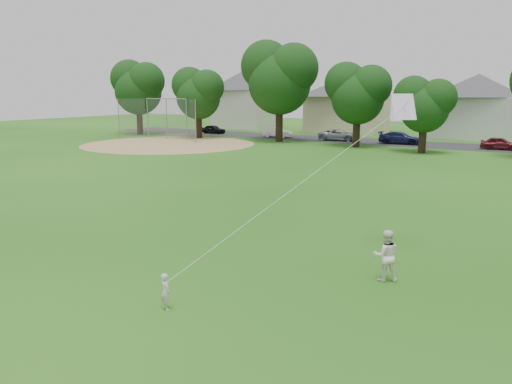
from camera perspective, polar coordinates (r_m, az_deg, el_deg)
The scene contains 10 objects.
ground at distance 15.82m, azimuth -7.36°, elevation -9.00°, with size 160.00×160.00×0.00m, color #1A5112.
street at distance 54.50m, azimuth 22.00°, elevation 4.87°, with size 90.00×7.00×0.01m, color #2D2D30.
dirt_infield at distance 53.31m, azimuth -9.90°, elevation 5.41°, with size 18.00×18.00×0.02m, color #9E7F51.
toddler at distance 13.18m, azimuth -10.30°, elevation -11.12°, with size 0.36×0.23×0.97m, color silver.
older_boy at distance 15.23m, azimuth 14.61°, elevation -7.03°, with size 0.75×0.59×1.55m, color white.
kite at distance 14.67m, azimuth 5.10°, elevation 0.98°, with size 2.30×4.44×9.69m.
baseball_backstop at distance 58.66m, azimuth -10.48°, elevation 8.19°, with size 10.52×2.74×4.62m.
tree_row at distance 48.18m, azimuth 22.42°, elevation 11.49°, with size 81.72×8.00×11.24m.
parked_cars at distance 54.15m, azimuth 18.37°, elevation 5.74°, with size 53.72×2.72×1.29m.
house_row at distance 64.04m, azimuth 24.31°, elevation 10.05°, with size 76.47×14.08×10.39m.
Camera 1 is at (9.51, -11.38, 5.52)m, focal length 35.00 mm.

